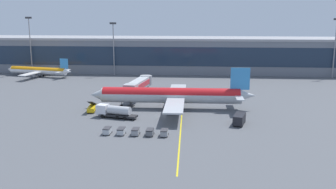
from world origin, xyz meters
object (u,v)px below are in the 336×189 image
(main_airliner, at_px, (172,95))
(baggage_cart_1, at_px, (121,131))
(baggage_cart_0, at_px, (107,131))
(baggage_cart_3, at_px, (150,132))
(baggage_cart_4, at_px, (164,133))
(belt_loader, at_px, (92,108))
(lavatory_truck, at_px, (239,118))
(fuel_tanker, at_px, (114,111))
(baggage_cart_2, at_px, (136,132))
(commuter_jet_far, at_px, (39,71))

(main_airliner, bearing_deg, baggage_cart_1, -111.43)
(main_airliner, xyz_separation_m, baggage_cart_0, (-12.71, -24.14, -3.07))
(baggage_cart_3, xyz_separation_m, baggage_cart_4, (3.20, -0.10, 0.00))
(belt_loader, distance_m, baggage_cart_0, 21.58)
(baggage_cart_0, bearing_deg, baggage_cart_4, -1.82)
(lavatory_truck, xyz_separation_m, baggage_cart_4, (-17.31, -10.56, -0.64))
(fuel_tanker, distance_m, baggage_cart_0, 13.53)
(main_airliner, distance_m, belt_loader, 22.26)
(fuel_tanker, bearing_deg, baggage_cart_4, -44.24)
(baggage_cart_0, bearing_deg, baggage_cart_2, -1.82)
(fuel_tanker, xyz_separation_m, baggage_cart_4, (14.21, -13.83, -0.96))
(main_airliner, height_order, baggage_cart_4, main_airliner)
(baggage_cart_0, xyz_separation_m, baggage_cart_3, (9.60, -0.30, 0.00))
(fuel_tanker, distance_m, lavatory_truck, 31.69)
(fuel_tanker, height_order, baggage_cart_3, fuel_tanker)
(belt_loader, xyz_separation_m, commuter_jet_far, (-38.50, 55.21, 1.68))
(baggage_cart_0, bearing_deg, lavatory_truck, 18.63)
(belt_loader, height_order, baggage_cart_3, belt_loader)
(main_airliner, distance_m, baggage_cart_1, 26.22)
(fuel_tanker, bearing_deg, baggage_cart_0, -84.00)
(fuel_tanker, relative_size, baggage_cart_3, 4.11)
(fuel_tanker, xyz_separation_m, baggage_cart_3, (11.01, -13.73, -0.96))
(fuel_tanker, xyz_separation_m, baggage_cart_0, (1.41, -13.42, -0.96))
(baggage_cart_3, bearing_deg, commuter_jet_far, 127.17)
(main_airliner, bearing_deg, baggage_cart_2, -104.55)
(lavatory_truck, bearing_deg, commuter_jet_far, 140.14)
(belt_loader, height_order, baggage_cart_4, belt_loader)
(baggage_cart_0, bearing_deg, belt_loader, 114.36)
(main_airliner, xyz_separation_m, belt_loader, (-21.62, -4.48, -2.86))
(lavatory_truck, bearing_deg, baggage_cart_4, -148.63)
(baggage_cart_0, bearing_deg, fuel_tanker, 96.00)
(baggage_cart_3, bearing_deg, belt_loader, 132.82)
(baggage_cart_3, bearing_deg, baggage_cart_2, 178.18)
(baggage_cart_2, relative_size, baggage_cart_4, 1.00)
(baggage_cart_4, bearing_deg, main_airliner, 90.19)
(belt_loader, relative_size, lavatory_truck, 1.13)
(lavatory_truck, height_order, baggage_cart_0, lavatory_truck)
(baggage_cart_4, bearing_deg, baggage_cart_0, 178.18)
(baggage_cart_1, relative_size, baggage_cart_4, 1.00)
(fuel_tanker, distance_m, baggage_cart_1, 14.32)
(baggage_cart_4, bearing_deg, baggage_cart_2, 178.18)
(baggage_cart_0, bearing_deg, baggage_cart_1, -1.82)
(baggage_cart_3, height_order, commuter_jet_far, commuter_jet_far)
(baggage_cart_1, bearing_deg, fuel_tanker, 108.82)
(baggage_cart_4, bearing_deg, commuter_jet_far, 128.65)
(lavatory_truck, bearing_deg, main_airliner, 141.20)
(main_airliner, relative_size, baggage_cart_1, 17.26)
(belt_loader, distance_m, baggage_cart_3, 27.22)
(fuel_tanker, distance_m, belt_loader, 9.77)
(baggage_cart_4, height_order, commuter_jet_far, commuter_jet_far)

